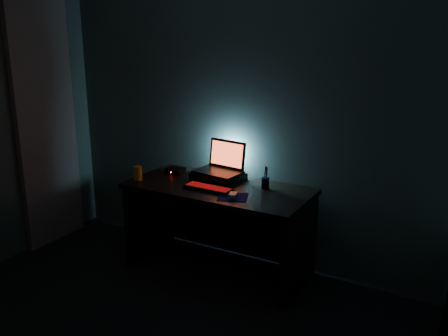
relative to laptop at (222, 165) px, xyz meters
The scene contains 11 objects.
room 1.86m from the laptop, 87.36° to the right, with size 3.50×4.00×2.50m.
desk 0.42m from the laptop, 61.02° to the right, with size 1.50×0.70×0.75m.
curtain 1.70m from the laptop, 166.07° to the right, with size 0.06×0.65×2.30m, color #AD9F8A.
riser 0.10m from the laptop, 97.00° to the right, with size 0.40×0.30×0.06m, color black.
laptop is the anchor object (origin of this frame).
keyboard 0.33m from the laptop, 80.54° to the right, with size 0.40×0.14×0.02m.
mousepad 0.50m from the laptop, 50.44° to the right, with size 0.22×0.20×0.00m, color #0C0D5A.
mouse 0.50m from the laptop, 50.44° to the right, with size 0.06×0.09×0.03m, color #9F9FA5.
pen_cup 0.45m from the laptop, ahead, with size 0.06×0.06×0.09m, color black.
juice_glass 0.71m from the laptop, 147.37° to the right, with size 0.07×0.07×0.12m, color #FF990D.
router 0.45m from the laptop, behind, with size 0.15×0.13×0.05m.
Camera 1 is at (1.92, -1.70, 2.02)m, focal length 40.00 mm.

